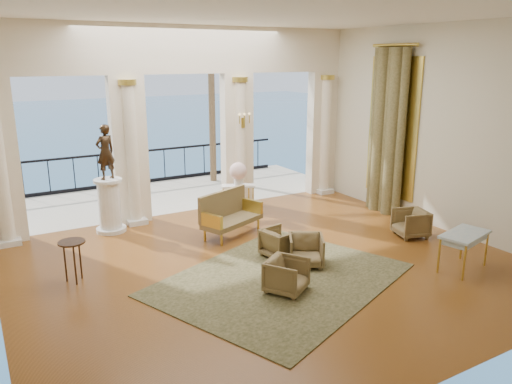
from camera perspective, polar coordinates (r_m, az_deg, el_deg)
floor at (r=9.44m, az=1.46°, el=-8.41°), size 9.00×9.00×0.00m
room_walls at (r=7.78m, az=5.96°, el=8.47°), size 9.00×9.00×9.00m
arcade at (r=12.13m, az=-8.07°, el=9.36°), size 9.00×0.56×4.50m
terrace at (r=14.44m, az=-10.68°, el=-0.48°), size 10.00×3.60×0.10m
balustrade at (r=15.81m, az=-12.73°, el=2.48°), size 9.00×0.06×1.03m
palm_tree at (r=15.43m, az=-5.22°, el=16.26°), size 2.00×2.00×4.50m
sea at (r=68.22m, az=-26.12°, el=5.35°), size 160.00×160.00×0.00m
curtain at (r=12.64m, az=14.72°, el=6.67°), size 0.33×1.40×4.09m
window_frame at (r=12.76m, az=15.34°, el=7.07°), size 0.04×1.60×3.40m
wall_sconce at (r=12.49m, az=-1.45°, el=8.03°), size 0.30×0.11×0.33m
rug at (r=8.88m, az=2.86°, el=-9.93°), size 5.02×4.51×0.02m
armchair_a at (r=8.34m, az=3.53°, el=-9.35°), size 0.83×0.82×0.63m
armchair_b at (r=9.38m, az=5.75°, el=-6.52°), size 0.84×0.83×0.64m
armchair_c at (r=11.32m, az=17.28°, el=-3.28°), size 0.75×0.78×0.66m
armchair_d at (r=9.75m, az=2.76°, el=-5.67°), size 0.68×0.71×0.63m
settee at (r=10.90m, az=-3.16°, el=-2.48°), size 1.58×1.12×0.96m
game_table at (r=9.83m, az=22.75°, el=-4.74°), size 1.12×0.78×0.70m
pedestal at (r=11.51m, az=-16.38°, el=-1.59°), size 0.66×0.66×1.20m
statue at (r=11.24m, az=-16.84°, el=4.40°), size 0.51×0.42×1.20m
console_table at (r=12.21m, az=-2.03°, el=0.21°), size 0.86×0.60×0.76m
urn at (r=12.10m, az=-2.05°, el=2.27°), size 0.42×0.42×0.56m
side_table at (r=9.13m, az=-20.29°, el=-5.93°), size 0.46×0.46×0.74m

